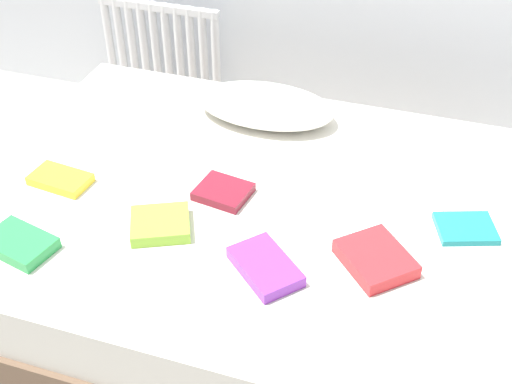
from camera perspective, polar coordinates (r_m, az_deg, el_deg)
name	(u,v)px	position (r m, az deg, el deg)	size (l,w,h in m)	color
ground_plane	(252,294)	(2.64, -0.34, -8.85)	(8.00, 8.00, 0.00)	#9E998E
bed	(252,249)	(2.46, -0.36, -4.94)	(2.00, 1.50, 0.50)	brown
radiator	(162,50)	(3.61, -8.17, 12.06)	(0.66, 0.04, 0.52)	white
pillow	(265,105)	(2.69, 0.81, 7.51)	(0.57, 0.32, 0.12)	white
textbook_maroon	(223,192)	(2.29, -2.85, 0.03)	(0.18, 0.15, 0.03)	maroon
textbook_lime	(160,224)	(2.17, -8.28, -2.79)	(0.19, 0.17, 0.04)	#8CC638
textbook_green	(19,244)	(2.21, -19.80, -4.23)	(0.22, 0.14, 0.04)	green
textbook_teal	(466,228)	(2.26, 17.69, -3.02)	(0.19, 0.15, 0.02)	teal
textbook_yellow	(60,179)	(2.45, -16.58, 1.06)	(0.21, 0.12, 0.03)	yellow
textbook_purple	(265,267)	(2.01, 0.81, -6.48)	(0.23, 0.14, 0.04)	purple
textbook_red	(376,259)	(2.06, 10.32, -5.71)	(0.22, 0.18, 0.05)	red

